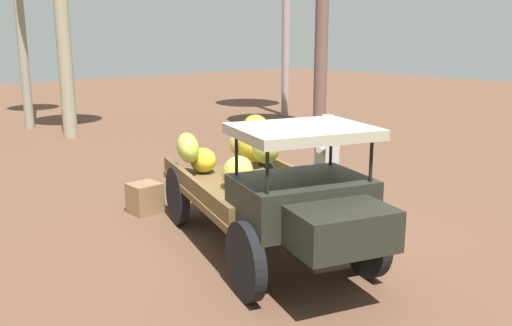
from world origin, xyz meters
TOP-DOWN VIEW (x-y plane):
  - ground_plane at (0.00, 0.00)m, footprint 60.00×60.00m
  - truck at (0.03, -0.15)m, footprint 4.66×2.86m
  - farmer at (-0.51, 1.57)m, footprint 0.56×0.52m
  - wooden_crate at (-2.63, -0.54)m, footprint 0.47×0.49m

SIDE VIEW (x-z plane):
  - ground_plane at x=0.00m, z-range 0.00..0.00m
  - wooden_crate at x=-2.63m, z-range 0.00..0.50m
  - truck at x=0.03m, z-range -0.01..1.88m
  - farmer at x=-0.51m, z-range 0.11..1.79m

